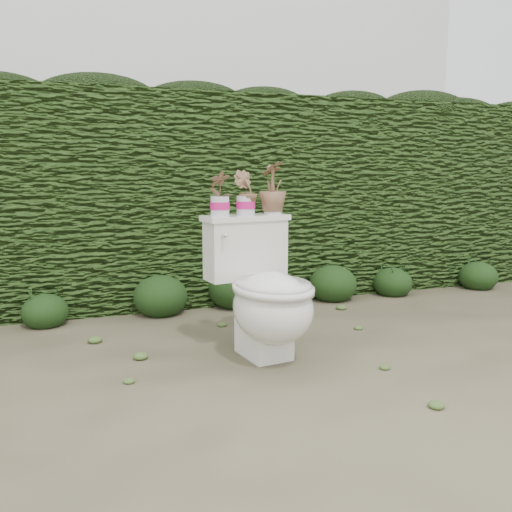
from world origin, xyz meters
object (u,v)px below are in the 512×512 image
object	(u,v)px
potted_plant_left	(220,195)
potted_plant_right	(273,189)
potted_plant_center	(246,194)
toilet	(265,295)

from	to	relation	value
potted_plant_left	potted_plant_right	world-z (taller)	potted_plant_right
potted_plant_center	potted_plant_right	size ratio (longest dim) A/B	0.83
potted_plant_left	potted_plant_right	size ratio (longest dim) A/B	0.82
potted_plant_left	potted_plant_center	distance (m)	0.16
potted_plant_left	potted_plant_center	world-z (taller)	potted_plant_center
potted_plant_right	toilet	bearing A→B (deg)	17.81
potted_plant_left	potted_plant_center	bearing A→B (deg)	171.66
potted_plant_left	potted_plant_center	xyz separation A→B (m)	(0.16, 0.02, 0.00)
potted_plant_left	potted_plant_center	size ratio (longest dim) A/B	0.98
toilet	potted_plant_right	size ratio (longest dim) A/B	2.66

